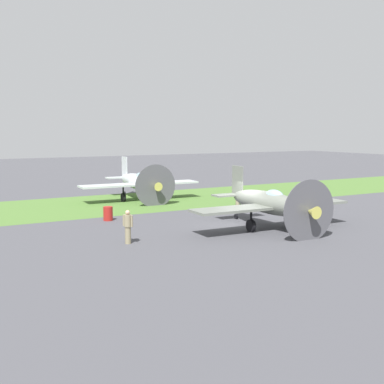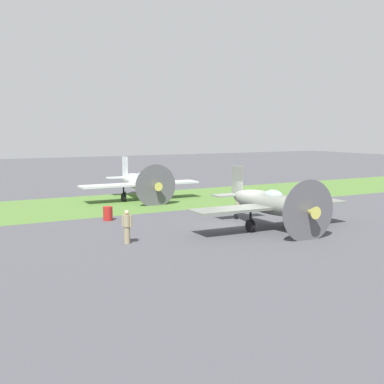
# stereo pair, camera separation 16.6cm
# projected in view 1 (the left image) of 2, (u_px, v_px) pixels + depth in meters

# --- Properties ---
(ground_plane) EXTENTS (160.00, 160.00, 0.00)m
(ground_plane) POSITION_uv_depth(u_px,v_px,m) (241.00, 223.00, 31.00)
(ground_plane) COLOR #424247
(grass_verge) EXTENTS (120.00, 11.00, 0.01)m
(grass_verge) POSITION_uv_depth(u_px,v_px,m) (158.00, 200.00, 41.23)
(grass_verge) COLOR #476B2D
(grass_verge) RESTS_ON ground
(airplane_lead) EXTENTS (10.17, 8.07, 3.64)m
(airplane_lead) POSITION_uv_depth(u_px,v_px,m) (269.00, 203.00, 29.26)
(airplane_lead) COLOR slate
(airplane_lead) RESTS_ON ground
(airplane_wingman) EXTENTS (10.02, 7.95, 3.58)m
(airplane_wingman) POSITION_uv_depth(u_px,v_px,m) (139.00, 182.00, 41.18)
(airplane_wingman) COLOR #B2B7BC
(airplane_wingman) RESTS_ON ground
(ground_crew_chief) EXTENTS (0.38, 0.57, 1.73)m
(ground_crew_chief) POSITION_uv_depth(u_px,v_px,m) (128.00, 226.00, 25.40)
(ground_crew_chief) COLOR #847A5B
(ground_crew_chief) RESTS_ON ground
(ground_crew_mechanic) EXTENTS (0.53, 0.41, 1.73)m
(ground_crew_mechanic) POSITION_uv_depth(u_px,v_px,m) (238.00, 194.00, 38.12)
(ground_crew_mechanic) COLOR #847A5B
(ground_crew_mechanic) RESTS_ON ground
(fuel_drum) EXTENTS (0.60, 0.60, 0.90)m
(fuel_drum) POSITION_uv_depth(u_px,v_px,m) (108.00, 214.00, 31.95)
(fuel_drum) COLOR maroon
(fuel_drum) RESTS_ON ground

